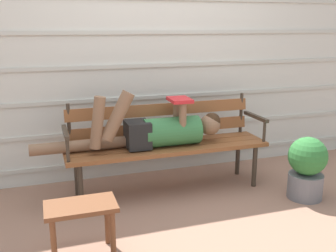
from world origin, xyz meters
The scene contains 6 objects.
ground_plane centered at (0.00, 0.00, 0.00)m, with size 12.00×12.00×0.00m, color #936B56.
house_siding centered at (0.00, 0.70, 1.10)m, with size 5.29×0.08×2.19m.
park_bench centered at (0.00, 0.23, 0.47)m, with size 1.81×0.44×0.83m.
reclining_person centered at (-0.11, 0.16, 0.59)m, with size 1.67×0.26×0.53m.
footstool centered at (-0.86, -0.67, 0.30)m, with size 0.45×0.27×0.37m.
potted_plant centered at (1.09, -0.36, 0.29)m, with size 0.33×0.33×0.55m.
Camera 1 is at (-1.05, -3.00, 1.47)m, focal length 41.76 mm.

